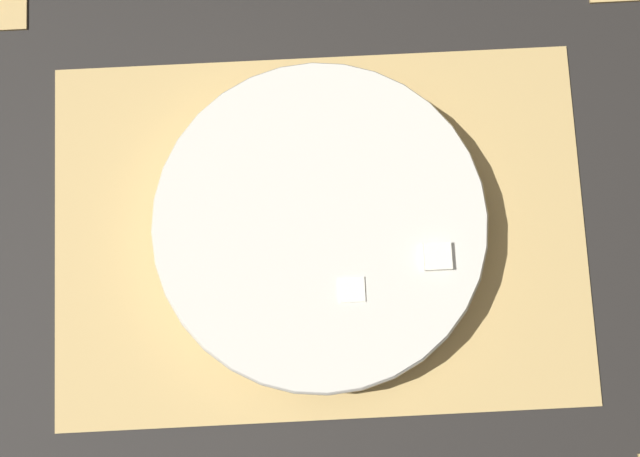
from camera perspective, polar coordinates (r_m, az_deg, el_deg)
The scene contains 3 objects.
ground_plane at distance 0.83m, azimuth 0.00°, elevation -0.30°, with size 6.00×6.00×0.00m, color black.
bamboo_mat_center at distance 0.83m, azimuth 0.00°, elevation -0.27°, with size 0.49×0.34×0.01m.
fruit_salad_bowl at distance 0.79m, azimuth 0.04°, elevation 0.06°, with size 0.30×0.30×0.06m.
Camera 1 is at (-0.01, -0.13, 0.82)m, focal length 50.00 mm.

